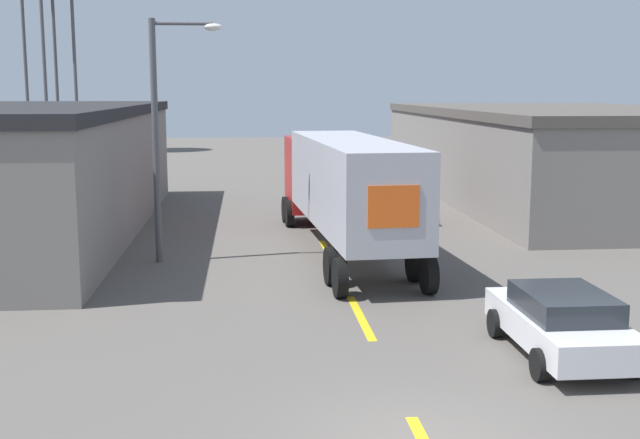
% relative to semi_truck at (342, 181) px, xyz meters
% --- Properties ---
extents(road_centerline, '(0.20, 19.33, 0.01)m').
position_rel_semi_truck_xyz_m(road_centerline, '(-0.51, -8.00, -2.31)').
color(road_centerline, gold).
rests_on(road_centerline, ground_plane).
extents(warehouse_left, '(8.73, 22.52, 4.74)m').
position_rel_semi_truck_xyz_m(warehouse_left, '(-11.47, 4.45, 0.06)').
color(warehouse_left, slate).
rests_on(warehouse_left, ground_plane).
extents(warehouse_right, '(13.43, 25.81, 4.45)m').
position_rel_semi_truck_xyz_m(warehouse_right, '(12.80, 12.12, -0.08)').
color(warehouse_right, slate).
rests_on(warehouse_right, ground_plane).
extents(semi_truck, '(3.48, 14.03, 3.78)m').
position_rel_semi_truck_xyz_m(semi_truck, '(0.00, 0.00, 0.00)').
color(semi_truck, '#B21919').
rests_on(semi_truck, ground_plane).
extents(parked_car_right_near, '(2.02, 4.29, 1.36)m').
position_rel_semi_truck_xyz_m(parked_car_right_near, '(3.08, -11.18, -1.59)').
color(parked_car_right_near, silver).
rests_on(parked_car_right_near, ground_plane).
extents(parked_car_right_far, '(2.02, 4.29, 1.36)m').
position_rel_semi_truck_xyz_m(parked_car_right_far, '(3.08, 6.29, -1.59)').
color(parked_car_right_far, maroon).
rests_on(parked_car_right_far, ground_plane).
extents(street_lamp, '(2.19, 0.32, 7.40)m').
position_rel_semi_truck_xyz_m(street_lamp, '(-5.63, -1.33, 1.99)').
color(street_lamp, '#4C4C51').
rests_on(street_lamp, ground_plane).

